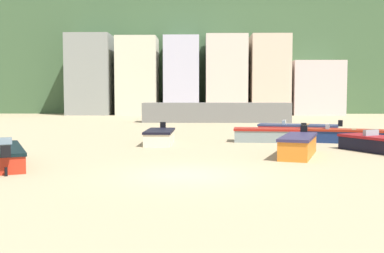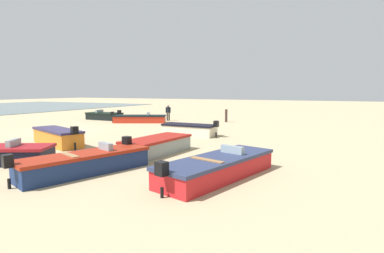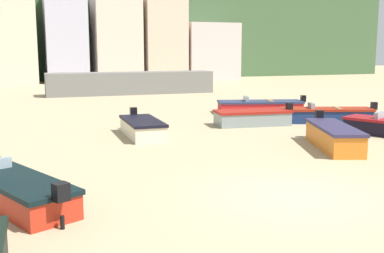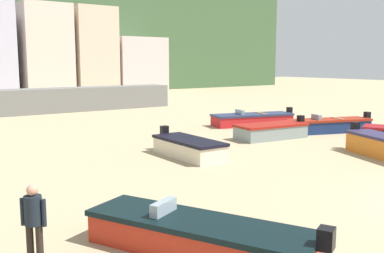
% 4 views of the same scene
% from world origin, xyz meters
% --- Properties ---
extents(ground_plane, '(160.00, 160.00, 0.00)m').
position_xyz_m(ground_plane, '(0.00, 0.00, 0.00)').
color(ground_plane, tan).
extents(headland_hill, '(90.00, 32.00, 16.04)m').
position_xyz_m(headland_hill, '(0.00, 66.00, 8.02)').
color(headland_hill, '#3D5A37').
rests_on(headland_hill, ground).
extents(harbor_pier, '(14.35, 2.40, 1.90)m').
position_xyz_m(harbor_pier, '(2.06, 30.00, 0.95)').
color(harbor_pier, slate).
rests_on(harbor_pier, ground).
extents(townhouse_centre_left, '(5.28, 5.04, 10.26)m').
position_xyz_m(townhouse_centre_left, '(-7.83, 46.52, 5.13)').
color(townhouse_centre_left, beige).
rests_on(townhouse_centre_left, ground).
extents(townhouse_centre, '(4.60, 6.66, 10.30)m').
position_xyz_m(townhouse_centre, '(-1.95, 47.33, 5.15)').
color(townhouse_centre, '#B9B6CA').
rests_on(townhouse_centre, ground).
extents(townhouse_centre_right, '(5.37, 5.51, 10.47)m').
position_xyz_m(townhouse_centre_right, '(3.94, 46.76, 5.23)').
color(townhouse_centre_right, beige).
rests_on(townhouse_centre_right, ground).
extents(townhouse_right, '(5.02, 5.35, 10.47)m').
position_xyz_m(townhouse_right, '(9.67, 46.68, 5.24)').
color(townhouse_right, beige).
rests_on(townhouse_right, ground).
extents(townhouse_far_right, '(6.62, 6.48, 7.07)m').
position_xyz_m(townhouse_far_right, '(15.85, 47.24, 3.54)').
color(townhouse_far_right, beige).
rests_on(townhouse_far_right, ground).
extents(boat_red_0, '(5.48, 2.92, 1.06)m').
position_xyz_m(boat_red_0, '(6.94, 15.30, 0.38)').
color(boat_red_0, red).
rests_on(boat_red_0, ground).
extents(boat_orange_1, '(2.54, 4.40, 1.24)m').
position_xyz_m(boat_orange_1, '(4.79, 4.91, 0.47)').
color(boat_orange_1, orange).
rests_on(boat_orange_1, ground).
extents(boat_cream_2, '(1.51, 3.94, 1.09)m').
position_xyz_m(boat_cream_2, '(-1.77, 9.92, 0.39)').
color(boat_cream_2, beige).
rests_on(boat_cream_2, ground).
extents(boat_navy_4, '(5.09, 2.84, 1.09)m').
position_xyz_m(boat_navy_4, '(8.52, 10.69, 0.40)').
color(boat_navy_4, navy).
rests_on(boat_navy_4, ground).
extents(boat_red_5, '(3.33, 5.05, 1.04)m').
position_xyz_m(boat_red_5, '(-7.11, 1.98, 0.37)').
color(boat_red_5, '#B62A17').
rests_on(boat_red_5, ground).
extents(boat_grey_6, '(4.17, 2.00, 1.10)m').
position_xyz_m(boat_grey_6, '(4.34, 11.13, 0.40)').
color(boat_grey_6, gray).
rests_on(boat_grey_6, ground).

